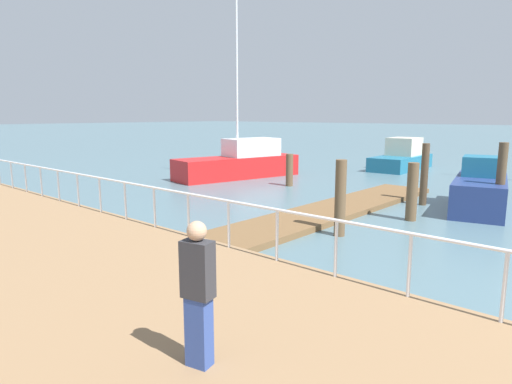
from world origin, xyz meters
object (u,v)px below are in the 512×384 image
at_px(moored_boat_0, 480,190).
at_px(pedestrian_0, 198,292).
at_px(moored_boat_2, 402,158).
at_px(moored_boat_3, 241,162).

relative_size(moored_boat_0, pedestrian_0, 2.63).
xyz_separation_m(moored_boat_2, moored_boat_3, (-9.19, 4.93, 0.12)).
bearing_deg(moored_boat_0, moored_boat_2, 36.22).
distance_m(moored_boat_3, pedestrian_0, 18.77).
bearing_deg(moored_boat_3, moored_boat_2, -28.19).
relative_size(moored_boat_3, pedestrian_0, 5.28).
height_order(moored_boat_0, moored_boat_2, moored_boat_2).
bearing_deg(moored_boat_0, moored_boat_3, 88.01).
xyz_separation_m(moored_boat_0, moored_boat_2, (9.61, 7.04, -0.01)).
height_order(moored_boat_0, moored_boat_3, moored_boat_3).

